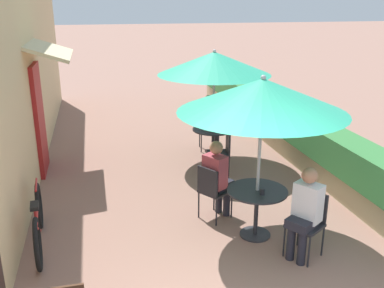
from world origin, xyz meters
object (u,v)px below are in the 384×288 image
at_px(patio_table_near, 257,201).
at_px(coffee_cup_near, 262,191).
at_px(bicycle_leaning, 38,223).
at_px(cafe_chair_mid_left, 205,127).
at_px(patio_umbrella_near, 262,96).
at_px(cafe_chair_near_right, 308,219).
at_px(patio_table_mid, 213,137).
at_px(cafe_chair_mid_right, 222,150).
at_px(seated_patron_mid_left, 210,120).
at_px(cafe_chair_near_left, 212,188).
at_px(seated_patron_near_right, 305,210).
at_px(seated_patron_near_left, 217,176).
at_px(coffee_cup_mid, 217,126).
at_px(patio_umbrella_mid, 214,63).

relative_size(patio_table_near, coffee_cup_near, 9.39).
bearing_deg(bicycle_leaning, cafe_chair_mid_left, 41.34).
xyz_separation_m(patio_umbrella_near, cafe_chair_mid_left, (0.24, 3.77, -1.53)).
bearing_deg(patio_table_near, cafe_chair_near_right, -51.10).
distance_m(patio_table_mid, cafe_chair_mid_right, 0.77).
relative_size(cafe_chair_mid_left, cafe_chair_mid_right, 1.00).
xyz_separation_m(patio_umbrella_near, seated_patron_mid_left, (0.35, 3.75, -1.36)).
xyz_separation_m(patio_table_mid, cafe_chair_mid_right, (-0.03, -0.77, -0.02)).
relative_size(cafe_chair_near_left, cafe_chair_mid_right, 1.00).
relative_size(seated_patron_near_right, coffee_cup_near, 13.89).
height_order(seated_patron_near_left, coffee_cup_near, seated_patron_near_left).
bearing_deg(seated_patron_near_right, seated_patron_near_left, -2.65).
relative_size(patio_table_near, patio_umbrella_near, 0.37).
bearing_deg(cafe_chair_near_left, patio_table_near, 5.72).
bearing_deg(seated_patron_near_right, patio_table_mid, -30.38).
distance_m(seated_patron_mid_left, cafe_chair_mid_right, 1.54).
xyz_separation_m(patio_table_mid, coffee_cup_mid, (0.09, 0.01, 0.22)).
bearing_deg(seated_patron_near_right, cafe_chair_mid_right, -28.97).
bearing_deg(patio_table_mid, coffee_cup_mid, 8.37).
bearing_deg(coffee_cup_near, cafe_chair_near_left, 123.51).
relative_size(patio_umbrella_near, seated_patron_near_left, 1.85).
bearing_deg(cafe_chair_near_left, coffee_cup_near, 0.33).
xyz_separation_m(seated_patron_near_left, patio_table_mid, (0.60, 2.35, -0.15)).
bearing_deg(patio_table_near, patio_umbrella_near, 90.00).
bearing_deg(patio_table_near, bicycle_leaning, 172.30).
height_order(cafe_chair_near_left, cafe_chair_near_right, same).
bearing_deg(patio_table_near, patio_umbrella_mid, 86.02).
xyz_separation_m(patio_umbrella_mid, seated_patron_mid_left, (0.14, 0.75, -1.36)).
relative_size(coffee_cup_near, patio_umbrella_mid, 0.04).
height_order(cafe_chair_near_right, seated_patron_near_right, seated_patron_near_right).
xyz_separation_m(patio_table_near, cafe_chair_mid_left, (0.24, 3.77, -0.02)).
bearing_deg(coffee_cup_near, patio_table_near, 94.50).
xyz_separation_m(seated_patron_near_left, cafe_chair_near_right, (0.87, -1.25, -0.17)).
relative_size(patio_table_near, seated_patron_mid_left, 0.68).
relative_size(cafe_chair_near_left, seated_patron_near_right, 0.70).
height_order(patio_umbrella_near, seated_patron_near_left, patio_umbrella_near).
relative_size(patio_umbrella_near, seated_patron_mid_left, 1.85).
relative_size(cafe_chair_near_left, bicycle_leaning, 0.49).
height_order(seated_patron_mid_left, coffee_cup_mid, seated_patron_mid_left).
distance_m(cafe_chair_near_left, cafe_chair_mid_right, 1.77).
relative_size(patio_umbrella_near, seated_patron_near_right, 1.85).
distance_m(cafe_chair_near_right, cafe_chair_mid_right, 2.85).
bearing_deg(patio_umbrella_near, cafe_chair_mid_right, 85.53).
height_order(patio_table_mid, cafe_chair_mid_right, cafe_chair_mid_right).
relative_size(cafe_chair_mid_left, bicycle_leaning, 0.49).
relative_size(coffee_cup_near, coffee_cup_mid, 1.00).
height_order(cafe_chair_near_right, cafe_chair_mid_right, same).
bearing_deg(seated_patron_near_left, coffee_cup_near, -6.81).
bearing_deg(seated_patron_near_left, cafe_chair_near_right, 1.54).
distance_m(seated_patron_near_left, cafe_chair_mid_right, 1.69).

